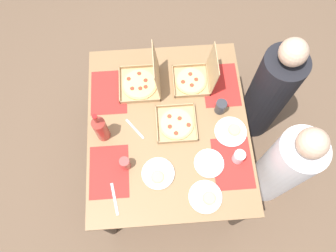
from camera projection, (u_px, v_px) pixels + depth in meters
name	position (u px, v px, depth m)	size (l,w,h in m)	color
ground_plane	(168.00, 157.00, 2.96)	(6.00, 6.00, 0.00)	brown
dining_table	(168.00, 131.00, 2.37)	(1.32, 1.12, 0.74)	#3F3328
placemat_near_left	(109.00, 92.00, 2.38)	(0.36, 0.26, 0.00)	red
placemat_near_right	(109.00, 172.00, 2.15)	(0.36, 0.26, 0.00)	red
placemat_far_left	(221.00, 85.00, 2.40)	(0.36, 0.26, 0.00)	red
placemat_far_right	(233.00, 163.00, 2.17)	(0.36, 0.26, 0.00)	red
pizza_box_corner_right	(143.00, 81.00, 2.35)	(0.30, 0.30, 0.33)	tan
pizza_box_edge_far	(195.00, 78.00, 2.37)	(0.26, 0.29, 0.30)	tan
pizza_box_corner_left	(176.00, 124.00, 2.27)	(0.28, 0.28, 0.04)	tan
plate_near_right	(209.00, 163.00, 2.16)	(0.20, 0.20, 0.02)	white
plate_middle	(158.00, 174.00, 2.14)	(0.22, 0.22, 0.03)	white
plate_near_left	(231.00, 132.00, 2.25)	(0.22, 0.22, 0.03)	white
plate_far_right	(206.00, 197.00, 2.08)	(0.22, 0.22, 0.03)	white
soda_bottle	(101.00, 128.00, 2.13)	(0.09, 0.09, 0.32)	#B2382D
cup_clear_left	(125.00, 164.00, 2.12)	(0.07, 0.07, 0.11)	#BF4742
cup_red	(239.00, 157.00, 2.14)	(0.08, 0.08, 0.10)	silver
cup_clear_right	(221.00, 107.00, 2.27)	(0.08, 0.08, 0.11)	#333338
knife_by_far_right	(115.00, 199.00, 2.08)	(0.21, 0.02, 0.01)	#B7B7BC
fork_by_far_left	(135.00, 129.00, 2.26)	(0.19, 0.02, 0.01)	#B7B7BC
diner_left_seat	(268.00, 94.00, 2.59)	(0.32, 0.32, 1.21)	black
diner_right_seat	(282.00, 168.00, 2.39)	(0.32, 0.32, 1.16)	white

